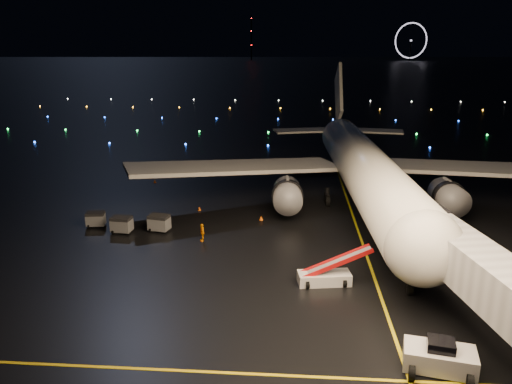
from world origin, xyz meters
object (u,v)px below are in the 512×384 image
airliner (361,137)px  crew_c (202,232)px  baggage_cart_1 (96,219)px  belt_loader (325,266)px  baggage_cart_2 (122,225)px  pushback_tug (440,355)px  baggage_cart_0 (159,223)px

airliner → crew_c: (-17.36, -15.05, -7.29)m
baggage_cart_1 → airliner: bearing=13.2°
belt_loader → baggage_cart_2: size_ratio=3.08×
belt_loader → baggage_cart_1: bearing=145.0°
crew_c → baggage_cart_1: (-12.37, 3.32, -0.11)m
pushback_tug → crew_c: (-18.08, 19.71, -0.08)m
crew_c → baggage_cart_0: bearing=-126.9°
airliner → baggage_cart_1: bearing=-160.8°
airliner → baggage_cart_2: bearing=-155.4°
pushback_tug → baggage_cart_0: size_ratio=2.00×
crew_c → baggage_cart_2: (-8.91, 1.68, -0.05)m
baggage_cart_2 → baggage_cart_1: bearing=160.5°
crew_c → baggage_cart_2: 9.06m
airliner → pushback_tug: bearing=-91.2°
baggage_cart_0 → baggage_cart_2: baggage_cart_0 is taller
baggage_cart_1 → baggage_cart_2: 3.83m
pushback_tug → belt_loader: size_ratio=0.66×
belt_loader → crew_c: belt_loader is taller
pushback_tug → crew_c: bearing=144.0°
baggage_cart_0 → baggage_cart_1: baggage_cart_0 is taller
crew_c → airliner: bearing=119.6°
airliner → belt_loader: size_ratio=9.15×
airliner → baggage_cart_2: airliner is taller
pushback_tug → baggage_cart_0: (-23.15, 22.14, -0.11)m
airliner → baggage_cart_0: size_ratio=27.59×
pushback_tug → crew_c: pushback_tug is taller
crew_c → baggage_cart_2: bearing=-112.0°
pushback_tug → baggage_cart_2: pushback_tug is taller
pushback_tug → baggage_cart_1: (-30.45, 23.03, -0.19)m
belt_loader → baggage_cart_1: (-24.13, 11.97, -0.72)m
belt_loader → crew_c: size_ratio=3.43×
airliner → baggage_cart_0: bearing=-153.0°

